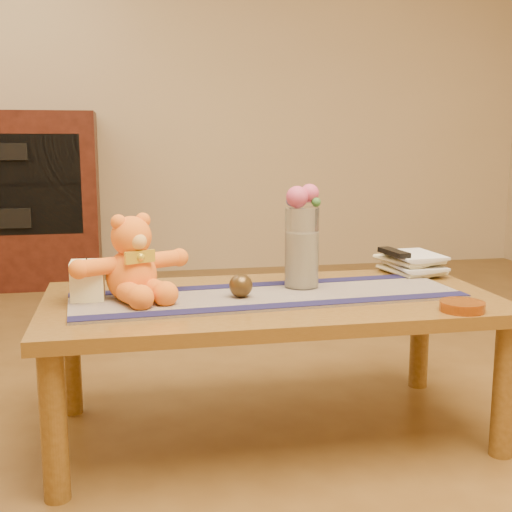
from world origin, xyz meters
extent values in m
plane|color=brown|center=(0.00, 0.00, 0.00)|extent=(5.50, 5.50, 0.00)
plane|color=tan|center=(0.00, 2.75, 1.35)|extent=(5.50, 0.00, 5.50)
cube|color=brown|center=(0.00, 0.00, 0.43)|extent=(1.40, 0.70, 0.04)
cylinder|color=brown|center=(-0.64, -0.29, 0.21)|extent=(0.07, 0.07, 0.41)
cylinder|color=brown|center=(0.64, -0.29, 0.21)|extent=(0.07, 0.07, 0.41)
cylinder|color=brown|center=(-0.64, 0.29, 0.21)|extent=(0.07, 0.07, 0.41)
cylinder|color=brown|center=(0.64, 0.29, 0.21)|extent=(0.07, 0.07, 0.41)
cube|color=#1F1A48|center=(-0.01, -0.01, 0.45)|extent=(1.22, 0.42, 0.01)
cube|color=#15143C|center=(0.00, -0.15, 0.46)|extent=(1.20, 0.13, 0.00)
cube|color=#15143C|center=(-0.02, 0.14, 0.46)|extent=(1.20, 0.13, 0.00)
cube|color=#F5EDB4|center=(-0.56, 0.04, 0.52)|extent=(0.10, 0.10, 0.12)
cylinder|color=black|center=(-0.56, 0.04, 0.58)|extent=(0.00, 0.00, 0.01)
cylinder|color=silver|center=(0.12, 0.08, 0.59)|extent=(0.11, 0.11, 0.26)
cylinder|color=beige|center=(0.12, 0.08, 0.55)|extent=(0.09, 0.09, 0.18)
sphere|color=#C5456D|center=(0.10, 0.07, 0.75)|extent=(0.07, 0.07, 0.07)
sphere|color=#C5456D|center=(0.14, 0.08, 0.76)|extent=(0.06, 0.06, 0.06)
sphere|color=#5054AE|center=(0.13, 0.11, 0.75)|extent=(0.04, 0.04, 0.04)
sphere|color=#5054AE|center=(0.09, 0.10, 0.74)|extent=(0.04, 0.04, 0.04)
sphere|color=#33662D|center=(0.16, 0.06, 0.74)|extent=(0.03, 0.03, 0.03)
sphere|color=#463217|center=(-0.10, -0.02, 0.49)|extent=(0.10, 0.10, 0.07)
imported|color=beige|center=(0.50, 0.24, 0.46)|extent=(0.20, 0.25, 0.02)
imported|color=beige|center=(0.50, 0.23, 0.48)|extent=(0.17, 0.23, 0.02)
imported|color=beige|center=(0.49, 0.24, 0.50)|extent=(0.21, 0.25, 0.02)
imported|color=beige|center=(0.50, 0.23, 0.52)|extent=(0.18, 0.23, 0.02)
cube|color=black|center=(0.50, 0.23, 0.54)|extent=(0.06, 0.16, 0.02)
cylinder|color=#BF5914|center=(0.49, -0.28, 0.46)|extent=(0.15, 0.15, 0.03)
cube|color=black|center=(-1.20, 2.48, 0.55)|extent=(1.20, 0.50, 1.10)
camera|label=1|loc=(-0.45, -1.99, 0.94)|focal=47.06mm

